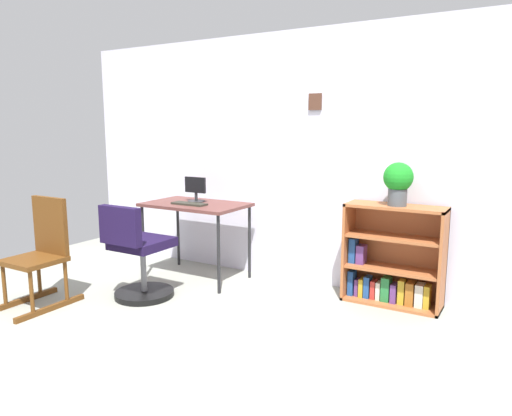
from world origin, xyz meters
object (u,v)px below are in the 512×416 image
object	(u,v)px
office_chair	(138,258)
monitor	(196,190)
desk	(196,209)
bookshelf_low	(392,260)
rocking_chair	(42,252)
keyboard	(189,204)
potted_plant_on_shelf	(398,181)

from	to	relation	value
office_chair	monitor	bearing A→B (deg)	87.94
desk	bookshelf_low	world-z (taller)	bookshelf_low
rocking_chair	bookshelf_low	xyz separation A→B (m)	(2.53, 1.53, -0.09)
keyboard	rocking_chair	bearing A→B (deg)	-121.54
rocking_chair	potted_plant_on_shelf	world-z (taller)	potted_plant_on_shelf
rocking_chair	potted_plant_on_shelf	size ratio (longest dim) A/B	2.55
potted_plant_on_shelf	office_chair	bearing A→B (deg)	-153.52
monitor	keyboard	xyz separation A→B (m)	(0.05, -0.17, -0.11)
rocking_chair	keyboard	bearing A→B (deg)	58.46
office_chair	rocking_chair	xyz separation A→B (m)	(-0.61, -0.50, 0.09)
desk	rocking_chair	distance (m)	1.43
keyboard	rocking_chair	world-z (taller)	rocking_chair
potted_plant_on_shelf	bookshelf_low	bearing A→B (deg)	117.33
bookshelf_low	potted_plant_on_shelf	xyz separation A→B (m)	(0.03, -0.05, 0.68)
monitor	office_chair	distance (m)	0.94
desk	keyboard	world-z (taller)	keyboard
desk	office_chair	bearing A→B (deg)	-95.91
keyboard	office_chair	world-z (taller)	office_chair
desk	monitor	bearing A→B (deg)	125.78
monitor	rocking_chair	xyz separation A→B (m)	(-0.63, -1.30, -0.42)
office_chair	potted_plant_on_shelf	size ratio (longest dim) A/B	2.38
rocking_chair	potted_plant_on_shelf	xyz separation A→B (m)	(2.56, 1.48, 0.60)
rocking_chair	monitor	bearing A→B (deg)	63.93
monitor	rocking_chair	size ratio (longest dim) A/B	0.27
desk	potted_plant_on_shelf	bearing A→B (deg)	7.47
keyboard	office_chair	xyz separation A→B (m)	(-0.08, -0.62, -0.40)
office_chair	keyboard	bearing A→B (deg)	82.35
desk	bookshelf_low	size ratio (longest dim) A/B	1.16
monitor	potted_plant_on_shelf	bearing A→B (deg)	5.39
monitor	potted_plant_on_shelf	size ratio (longest dim) A/B	0.70
office_chair	potted_plant_on_shelf	world-z (taller)	potted_plant_on_shelf
potted_plant_on_shelf	monitor	bearing A→B (deg)	-174.61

